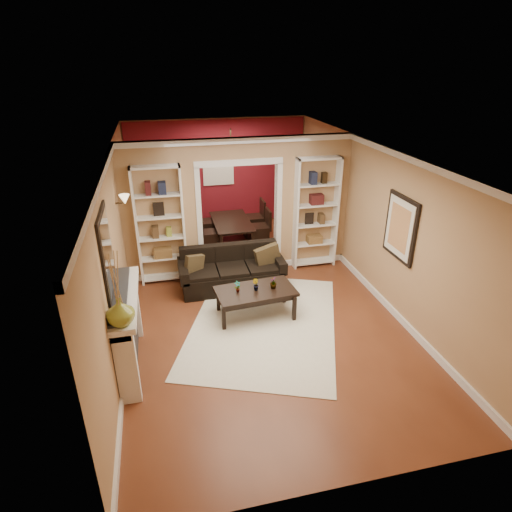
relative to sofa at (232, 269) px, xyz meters
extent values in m
plane|color=brown|center=(0.31, -0.45, -0.39)|extent=(8.00, 8.00, 0.00)
plane|color=white|center=(0.31, -0.45, 2.31)|extent=(8.00, 8.00, 0.00)
plane|color=tan|center=(0.31, 3.55, 0.96)|extent=(8.00, 0.00, 8.00)
plane|color=tan|center=(0.31, -4.45, 0.96)|extent=(8.00, 0.00, 8.00)
plane|color=tan|center=(-1.94, -0.45, 0.96)|extent=(0.00, 8.00, 8.00)
plane|color=tan|center=(2.56, -0.45, 0.96)|extent=(0.00, 8.00, 8.00)
cube|color=tan|center=(0.31, 0.75, 0.96)|extent=(4.50, 0.15, 2.70)
cube|color=maroon|center=(0.31, 3.52, 0.93)|extent=(4.44, 0.04, 2.64)
cube|color=#8CA5CC|center=(0.31, 3.48, 1.16)|extent=(0.78, 0.03, 0.98)
cube|color=silver|center=(0.29, -1.36, -0.38)|extent=(3.34, 3.87, 0.01)
cube|color=black|center=(0.00, 0.00, 0.00)|extent=(1.98, 0.86, 0.77)
cube|color=brown|center=(-0.70, -0.02, 0.18)|extent=(0.37, 0.28, 0.37)
cube|color=brown|center=(0.70, -0.02, 0.23)|extent=(0.49, 0.21, 0.47)
cube|color=black|center=(0.21, -1.08, -0.14)|extent=(1.37, 0.83, 0.50)
imported|color=#336626|center=(-0.09, -1.08, 0.21)|extent=(0.12, 0.10, 0.20)
imported|color=#336626|center=(0.21, -1.08, 0.21)|extent=(0.13, 0.14, 0.20)
imported|color=#336626|center=(0.52, -1.08, 0.21)|extent=(0.16, 0.16, 0.21)
cube|color=white|center=(-1.24, 0.58, 0.76)|extent=(0.90, 0.30, 2.30)
cube|color=white|center=(1.86, 0.58, 0.76)|extent=(0.90, 0.30, 2.30)
cube|color=white|center=(-1.78, -1.95, 0.19)|extent=(0.32, 1.70, 1.16)
imported|color=olive|center=(-1.78, -2.65, 0.95)|extent=(0.43, 0.43, 0.35)
cube|color=silver|center=(-1.92, -1.95, 1.41)|extent=(0.03, 0.95, 1.10)
cube|color=#FFE0A5|center=(-1.84, 0.10, 1.44)|extent=(0.18, 0.18, 0.22)
cube|color=black|center=(2.52, -1.45, 1.16)|extent=(0.04, 0.85, 1.05)
imported|color=black|center=(0.42, 2.17, -0.12)|extent=(1.54, 0.86, 0.54)
cube|color=black|center=(-0.13, 1.87, 0.02)|extent=(0.51, 0.51, 0.82)
cube|color=black|center=(0.97, 1.87, 0.05)|extent=(0.45, 0.45, 0.88)
cube|color=black|center=(-0.13, 2.47, 0.06)|extent=(0.50, 0.50, 0.89)
cube|color=black|center=(0.97, 2.47, 0.08)|extent=(0.50, 0.50, 0.93)
cube|color=#312516|center=(0.31, 2.25, 1.63)|extent=(0.50, 0.50, 0.30)
camera|label=1|loc=(-1.20, -7.17, 3.66)|focal=30.00mm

